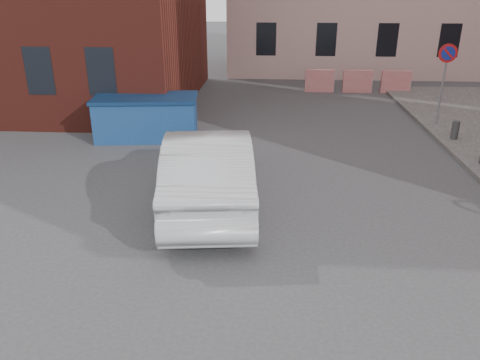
{
  "coord_description": "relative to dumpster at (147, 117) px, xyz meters",
  "views": [
    {
      "loc": [
        0.33,
        -6.45,
        4.49
      ],
      "look_at": [
        -0.22,
        1.67,
        1.1
      ],
      "focal_mm": 35.0,
      "sensor_mm": 36.0,
      "label": 1
    }
  ],
  "objects": [
    {
      "name": "ground",
      "position": [
        3.56,
        -7.64,
        -0.67
      ],
      "size": [
        120.0,
        120.0,
        0.0
      ],
      "primitive_type": "plane",
      "color": "#38383A",
      "rests_on": "ground"
    },
    {
      "name": "no_parking_sign",
      "position": [
        9.56,
        1.84,
        1.34
      ],
      "size": [
        0.6,
        0.09,
        2.65
      ],
      "color": "gray",
      "rests_on": "sidewalk"
    },
    {
      "name": "barriers",
      "position": [
        7.76,
        7.36,
        -0.17
      ],
      "size": [
        4.7,
        0.18,
        1.0
      ],
      "color": "red",
      "rests_on": "ground"
    },
    {
      "name": "dumpster",
      "position": [
        0.0,
        0.0,
        0.0
      ],
      "size": [
        3.33,
        1.97,
        1.33
      ],
      "rotation": [
        0.0,
        0.0,
        0.11
      ],
      "color": "navy",
      "rests_on": "ground"
    },
    {
      "name": "silver_car",
      "position": [
        2.57,
        -4.7,
        0.17
      ],
      "size": [
        2.38,
        5.26,
        1.67
      ],
      "primitive_type": "imported",
      "rotation": [
        0.0,
        0.0,
        3.26
      ],
      "color": "#B8BBC0",
      "rests_on": "ground"
    }
  ]
}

